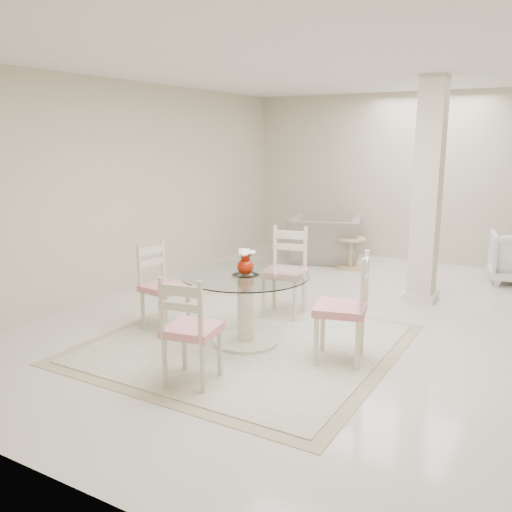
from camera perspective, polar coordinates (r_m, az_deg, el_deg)
The scene contains 12 objects.
ground at distance 6.07m, azimuth 9.35°, elevation -6.95°, with size 7.00×7.00×0.00m, color silver.
room_shell at distance 5.73m, azimuth 10.01°, elevation 10.84°, with size 6.02×7.02×2.71m.
column at distance 6.87m, azimuth 17.60°, elevation 6.45°, with size 0.30×0.30×2.70m, color beige.
area_rug at distance 5.40m, azimuth -1.08°, elevation -9.16°, with size 2.81×2.81×0.02m.
dining_table at distance 5.28m, azimuth -1.09°, elevation -5.60°, with size 1.22×1.22×0.71m.
red_vase at distance 5.16m, azimuth -1.11°, elevation -0.63°, with size 0.19×0.18×0.25m.
dining_chair_east at distance 4.87m, azimuth 9.75°, elevation -4.62°, with size 0.54×0.54×1.11m.
dining_chair_north at distance 6.12m, azimuth 3.22°, elevation -0.94°, with size 0.51×0.51×1.11m.
dining_chair_west at distance 5.76m, azimuth -10.07°, elevation -2.44°, with size 0.45×0.45×1.02m.
dining_chair_south at distance 4.39m, azimuth -7.14°, elevation -6.99°, with size 0.48×0.48×1.03m.
recliner_taupe at distance 8.89m, azimuth 7.21°, elevation 1.77°, with size 1.13×0.99×0.74m, color gray.
side_table at distance 8.52m, azimuth 9.95°, elevation 0.19°, with size 0.46×0.46×0.47m.
Camera 1 is at (1.99, -5.37, 1.99)m, focal length 38.00 mm.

